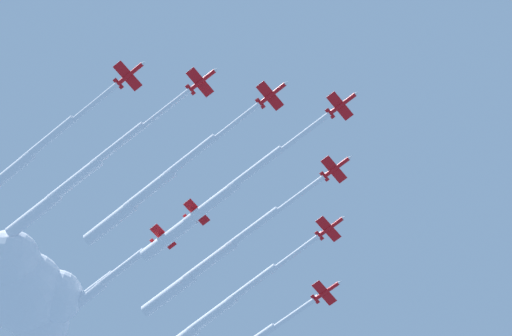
{
  "coord_description": "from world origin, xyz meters",
  "views": [
    {
      "loc": [
        -91.58,
        -14.7,
        -42.42
      ],
      "look_at": [
        0.0,
        0.0,
        184.06
      ],
      "focal_mm": 64.16,
      "sensor_mm": 36.0,
      "label": 1
    }
  ],
  "objects_px": {
    "jet_port_inner": "(208,263)",
    "jet_trail_port": "(79,303)",
    "jet_starboard_inner": "(149,191)",
    "jet_port_mid": "(211,316)",
    "jet_starboard_mid": "(74,182)",
    "jet_trail_starboard": "(51,322)",
    "jet_starboard_outer": "(7,175)",
    "jet_lead": "(210,205)"
  },
  "relations": [
    {
      "from": "jet_port_inner",
      "to": "jet_starboard_inner",
      "type": "relative_size",
      "value": 1.05
    },
    {
      "from": "jet_starboard_inner",
      "to": "jet_port_mid",
      "type": "xyz_separation_m",
      "value": [
        42.73,
        -9.2,
        2.69
      ]
    },
    {
      "from": "jet_starboard_mid",
      "to": "jet_starboard_outer",
      "type": "xyz_separation_m",
      "value": [
        -6.11,
        15.98,
        -3.58
      ]
    },
    {
      "from": "jet_port_inner",
      "to": "jet_trail_port",
      "type": "distance_m",
      "value": 39.61
    },
    {
      "from": "jet_starboard_inner",
      "to": "jet_trail_starboard",
      "type": "xyz_separation_m",
      "value": [
        37.25,
        36.9,
        2.43
      ]
    },
    {
      "from": "jet_starboard_inner",
      "to": "jet_port_mid",
      "type": "relative_size",
      "value": 0.98
    },
    {
      "from": "jet_starboard_inner",
      "to": "jet_trail_starboard",
      "type": "distance_m",
      "value": 52.49
    },
    {
      "from": "jet_lead",
      "to": "jet_trail_starboard",
      "type": "bearing_deg",
      "value": 59.79
    },
    {
      "from": "jet_starboard_outer",
      "to": "jet_trail_starboard",
      "type": "relative_size",
      "value": 1.0
    },
    {
      "from": "jet_starboard_outer",
      "to": "jet_port_inner",
      "type": "bearing_deg",
      "value": -53.28
    },
    {
      "from": "jet_port_mid",
      "to": "jet_starboard_outer",
      "type": "distance_m",
      "value": 70.33
    },
    {
      "from": "jet_starboard_mid",
      "to": "jet_trail_starboard",
      "type": "xyz_separation_m",
      "value": [
        42.02,
        16.7,
        -0.41
      ]
    },
    {
      "from": "jet_port_mid",
      "to": "jet_trail_starboard",
      "type": "distance_m",
      "value": 46.42
    },
    {
      "from": "jet_port_inner",
      "to": "jet_starboard_mid",
      "type": "xyz_separation_m",
      "value": [
        -29.65,
        31.96,
        1.41
      ]
    },
    {
      "from": "jet_port_inner",
      "to": "jet_trail_port",
      "type": "bearing_deg",
      "value": 79.66
    },
    {
      "from": "jet_starboard_outer",
      "to": "jet_starboard_mid",
      "type": "bearing_deg",
      "value": -69.07
    },
    {
      "from": "jet_starboard_outer",
      "to": "jet_trail_starboard",
      "type": "distance_m",
      "value": 48.24
    },
    {
      "from": "jet_port_inner",
      "to": "jet_trail_starboard",
      "type": "height_order",
      "value": "jet_trail_starboard"
    },
    {
      "from": "jet_starboard_inner",
      "to": "jet_starboard_outer",
      "type": "distance_m",
      "value": 37.79
    },
    {
      "from": "jet_port_inner",
      "to": "jet_trail_starboard",
      "type": "relative_size",
      "value": 1.02
    },
    {
      "from": "jet_port_mid",
      "to": "jet_starboard_outer",
      "type": "relative_size",
      "value": 0.99
    },
    {
      "from": "jet_port_inner",
      "to": "jet_port_mid",
      "type": "height_order",
      "value": "jet_port_mid"
    },
    {
      "from": "jet_port_inner",
      "to": "jet_port_mid",
      "type": "relative_size",
      "value": 1.03
    },
    {
      "from": "jet_port_mid",
      "to": "jet_starboard_outer",
      "type": "xyz_separation_m",
      "value": [
        -53.61,
        45.39,
        -3.43
      ]
    },
    {
      "from": "jet_starboard_mid",
      "to": "jet_trail_port",
      "type": "xyz_separation_m",
      "value": [
        36.76,
        7.0,
        -1.0
      ]
    },
    {
      "from": "jet_lead",
      "to": "jet_starboard_inner",
      "type": "distance_m",
      "value": 16.9
    },
    {
      "from": "jet_starboard_inner",
      "to": "jet_port_mid",
      "type": "bearing_deg",
      "value": -12.15
    },
    {
      "from": "jet_starboard_outer",
      "to": "jet_starboard_inner",
      "type": "bearing_deg",
      "value": -73.26
    },
    {
      "from": "jet_starboard_mid",
      "to": "jet_trail_port",
      "type": "distance_m",
      "value": 37.43
    },
    {
      "from": "jet_starboard_mid",
      "to": "jet_starboard_outer",
      "type": "distance_m",
      "value": 17.48
    },
    {
      "from": "jet_port_inner",
      "to": "jet_starboard_inner",
      "type": "bearing_deg",
      "value": 154.69
    },
    {
      "from": "jet_starboard_inner",
      "to": "jet_starboard_outer",
      "type": "bearing_deg",
      "value": 106.74
    },
    {
      "from": "jet_starboard_inner",
      "to": "jet_starboard_mid",
      "type": "bearing_deg",
      "value": 103.29
    },
    {
      "from": "jet_starboard_inner",
      "to": "jet_trail_starboard",
      "type": "height_order",
      "value": "jet_trail_starboard"
    },
    {
      "from": "jet_lead",
      "to": "jet_starboard_outer",
      "type": "xyz_separation_m",
      "value": [
        -17.63,
        51.69,
        -0.79
      ]
    },
    {
      "from": "jet_lead",
      "to": "jet_starboard_mid",
      "type": "xyz_separation_m",
      "value": [
        -11.51,
        35.7,
        2.79
      ]
    },
    {
      "from": "jet_lead",
      "to": "jet_starboard_inner",
      "type": "relative_size",
      "value": 1.05
    },
    {
      "from": "jet_port_mid",
      "to": "jet_starboard_inner",
      "type": "bearing_deg",
      "value": 167.85
    },
    {
      "from": "jet_lead",
      "to": "jet_port_mid",
      "type": "bearing_deg",
      "value": 9.93
    },
    {
      "from": "jet_lead",
      "to": "jet_starboard_inner",
      "type": "height_order",
      "value": "jet_lead"
    },
    {
      "from": "jet_lead",
      "to": "jet_port_mid",
      "type": "relative_size",
      "value": 1.03
    },
    {
      "from": "jet_starboard_outer",
      "to": "jet_trail_starboard",
      "type": "height_order",
      "value": "jet_trail_starboard"
    }
  ]
}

